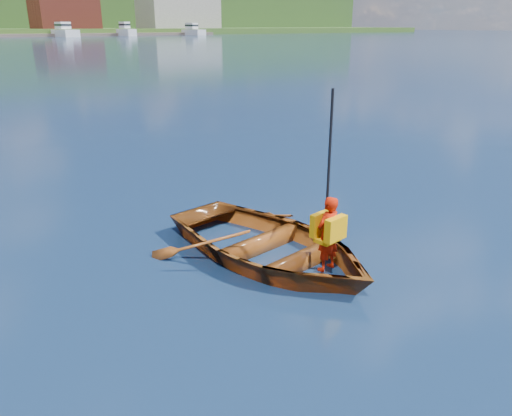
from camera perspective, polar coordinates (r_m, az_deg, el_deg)
name	(u,v)px	position (r m, az deg, el deg)	size (l,w,h in m)	color
ground	(311,225)	(8.19, 6.30, -1.94)	(600.00, 600.00, 0.00)	#12263F
rowboat	(268,244)	(6.95, 1.42, -4.17)	(2.87, 3.71, 0.71)	brown
child_paddler	(328,231)	(6.35, 8.21, -2.67)	(0.39, 0.38, 2.27)	#B21603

